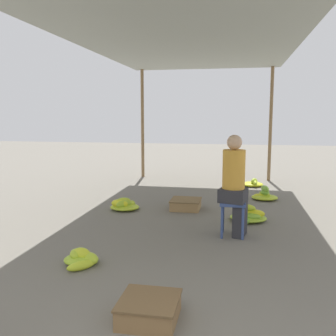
{
  "coord_description": "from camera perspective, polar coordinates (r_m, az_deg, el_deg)",
  "views": [
    {
      "loc": [
        0.86,
        -1.25,
        1.64
      ],
      "look_at": [
        0.0,
        3.3,
        0.98
      ],
      "focal_mm": 40.0,
      "sensor_mm": 36.0,
      "label": 1
    }
  ],
  "objects": [
    {
      "name": "canopy_post_back_right",
      "position": [
        9.62,
        15.36,
        6.39
      ],
      "size": [
        0.08,
        0.08,
        2.8
      ],
      "primitive_type": "cylinder",
      "color": "olive",
      "rests_on": "ground"
    },
    {
      "name": "stool",
      "position": [
        5.16,
        9.85,
        -6.13
      ],
      "size": [
        0.34,
        0.34,
        0.48
      ],
      "color": "#384C84",
      "rests_on": "ground"
    },
    {
      "name": "vendor_seated",
      "position": [
        5.09,
        10.18,
        -2.32
      ],
      "size": [
        0.41,
        0.41,
        1.38
      ],
      "color": "#2D2D33",
      "rests_on": "ground"
    },
    {
      "name": "crate_mid",
      "position": [
        3.21,
        -2.9,
        -20.71
      ],
      "size": [
        0.47,
        0.47,
        0.18
      ],
      "color": "olive",
      "rests_on": "ground"
    },
    {
      "name": "banana_pile_right_2",
      "position": [
        7.52,
        14.46,
        -4.04
      ],
      "size": [
        0.5,
        0.44,
        0.28
      ],
      "color": "#A9C82E",
      "rests_on": "ground"
    },
    {
      "name": "banana_pile_left_1",
      "position": [
        6.56,
        -6.7,
        -5.67
      ],
      "size": [
        0.51,
        0.46,
        0.22
      ],
      "color": "#AAC82E",
      "rests_on": "ground"
    },
    {
      "name": "banana_pile_left_0",
      "position": [
        4.35,
        -12.96,
        -13.31
      ],
      "size": [
        0.44,
        0.48,
        0.18
      ],
      "color": "#C6D429",
      "rests_on": "ground"
    },
    {
      "name": "banana_pile_right_1",
      "position": [
        5.99,
        12.06,
        -7.04
      ],
      "size": [
        0.57,
        0.57,
        0.28
      ],
      "color": "#86BA34",
      "rests_on": "ground"
    },
    {
      "name": "banana_pile_right_0",
      "position": [
        8.87,
        12.83,
        -2.31
      ],
      "size": [
        0.5,
        0.58,
        0.2
      ],
      "color": "#A6C72E",
      "rests_on": "ground"
    },
    {
      "name": "canopy_tarp",
      "position": [
        5.75,
        2.0,
        19.94
      ],
      "size": [
        3.66,
        8.44,
        0.04
      ],
      "primitive_type": "cube",
      "color": "#9EA399",
      "rests_on": "canopy_post_front_left"
    },
    {
      "name": "crate_near",
      "position": [
        6.58,
        2.73,
        -5.52
      ],
      "size": [
        0.52,
        0.52,
        0.18
      ],
      "color": "#9E7A4C",
      "rests_on": "ground"
    },
    {
      "name": "canopy_post_back_left",
      "position": [
        9.9,
        -3.9,
        6.7
      ],
      "size": [
        0.08,
        0.08,
        2.8
      ],
      "primitive_type": "cylinder",
      "color": "olive",
      "rests_on": "ground"
    }
  ]
}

